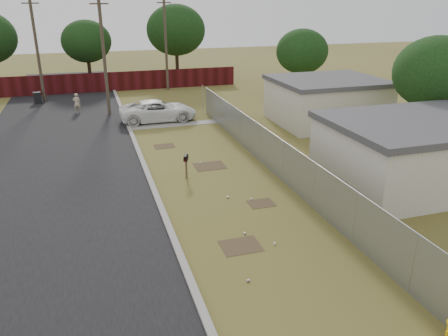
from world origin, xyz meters
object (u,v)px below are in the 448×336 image
object	(u,v)px
pickup_truck	(158,111)
pedestrian	(77,103)
mailbox	(186,160)
trash_bin	(37,98)

from	to	relation	value
pickup_truck	pedestrian	distance (m)	7.05
pickup_truck	pedestrian	bearing A→B (deg)	51.57
mailbox	trash_bin	bearing A→B (deg)	112.65
mailbox	trash_bin	size ratio (longest dim) A/B	1.28
mailbox	pickup_truck	bearing A→B (deg)	87.51
mailbox	pedestrian	world-z (taller)	pedestrian
pickup_truck	pedestrian	xyz separation A→B (m)	(-5.56, 4.33, -0.00)
mailbox	pickup_truck	distance (m)	11.16
trash_bin	pickup_truck	bearing A→B (deg)	-44.71
trash_bin	mailbox	bearing A→B (deg)	-67.35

